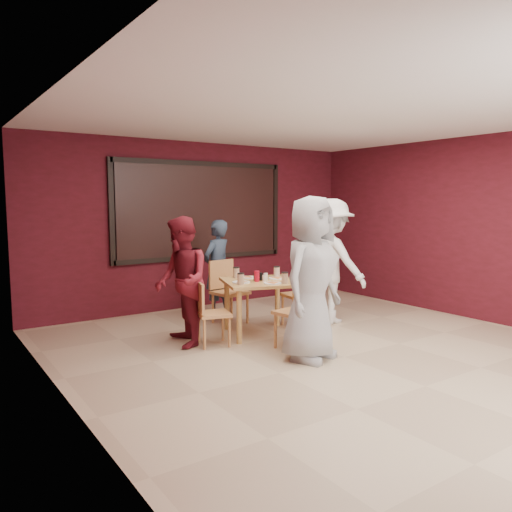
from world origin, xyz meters
TOP-DOWN VIEW (x-y plane):
  - floor at (0.00, 0.00)m, footprint 7.00×7.00m
  - window_blinds at (0.00, 3.45)m, footprint 3.00×0.02m
  - dining_table at (-0.24, 1.39)m, footprint 1.20×1.20m
  - chair_front at (-0.24, 0.52)m, footprint 0.51×0.51m
  - chair_back at (-0.26, 2.23)m, footprint 0.51×0.51m
  - chair_left at (-1.08, 1.31)m, footprint 0.48×0.48m
  - chair_right at (0.58, 1.42)m, footprint 0.49×0.49m
  - diner_front at (-0.37, 0.19)m, footprint 1.06×0.86m
  - diner_back at (-0.16, 2.69)m, footprint 0.65×0.54m
  - diner_left at (-1.35, 1.51)m, footprint 0.78×0.91m
  - diner_right at (1.04, 1.38)m, footprint 0.86×1.28m

SIDE VIEW (x-z plane):
  - floor at x=0.00m, z-range 0.00..0.00m
  - chair_left at x=-1.08m, z-range 0.05..0.86m
  - chair_front at x=-0.24m, z-range 0.06..0.97m
  - chair_right at x=0.58m, z-range 0.06..0.98m
  - chair_back at x=-0.26m, z-range 0.06..0.99m
  - dining_table at x=-0.24m, z-range 0.21..1.10m
  - diner_back at x=-0.16m, z-range 0.00..1.52m
  - diner_left at x=-1.35m, z-range 0.00..1.63m
  - diner_right at x=1.04m, z-range 0.00..1.85m
  - diner_front at x=-0.37m, z-range 0.00..1.87m
  - window_blinds at x=0.00m, z-range 0.90..2.40m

